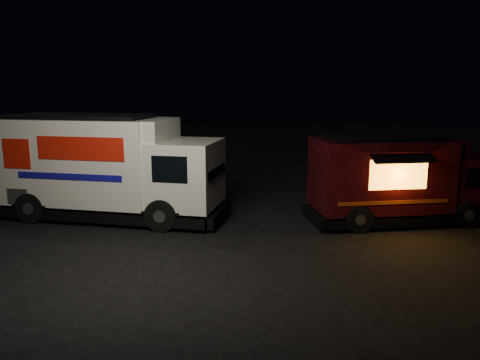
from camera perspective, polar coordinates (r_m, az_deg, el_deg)
name	(u,v)px	position (r m, az deg, el deg)	size (l,w,h in m)	color
ground	(202,233)	(13.89, -4.66, -6.41)	(80.00, 80.00, 0.00)	black
white_truck	(112,167)	(15.65, -15.38, 1.54)	(7.38, 2.52, 3.35)	silver
red_truck	(402,179)	(15.57, 19.17, 0.14)	(5.89, 2.17, 2.74)	#370A0E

